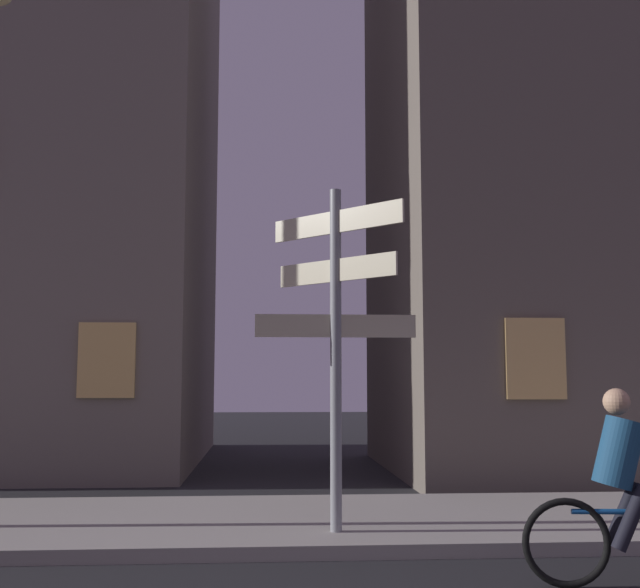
# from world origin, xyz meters

# --- Properties ---
(sidewalk_kerb) EXTENTS (40.00, 3.27, 0.14)m
(sidewalk_kerb) POSITION_xyz_m (0.00, 6.82, 0.07)
(sidewalk_kerb) COLOR #9E9991
(sidewalk_kerb) RESTS_ON ground_plane
(signpost) EXTENTS (1.69, 1.26, 3.56)m
(signpost) POSITION_xyz_m (-0.40, 5.87, 2.29)
(signpost) COLOR gray
(signpost) RESTS_ON sidewalk_kerb
(cyclist) EXTENTS (1.82, 0.37, 1.61)m
(cyclist) POSITION_xyz_m (1.82, 4.04, 0.75)
(cyclist) COLOR black
(cyclist) RESTS_ON ground_plane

